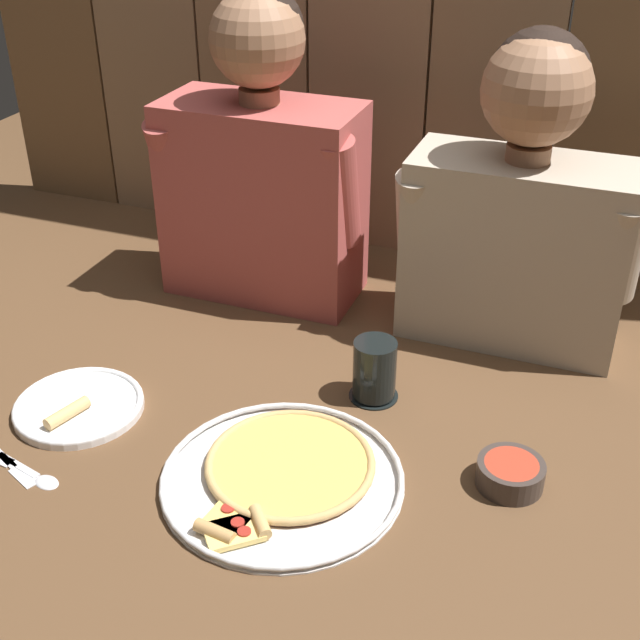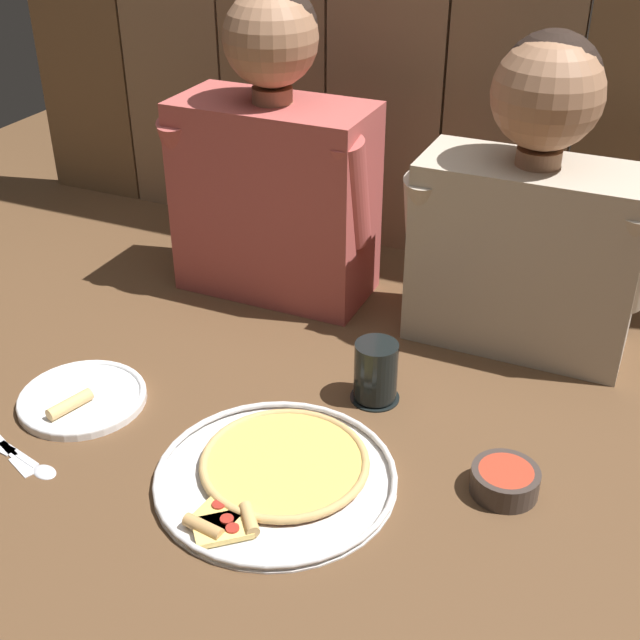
{
  "view_description": "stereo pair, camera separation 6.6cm",
  "coord_description": "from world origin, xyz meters",
  "px_view_note": "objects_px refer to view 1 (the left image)",
  "views": [
    {
      "loc": [
        0.43,
        -1.0,
        0.88
      ],
      "look_at": [
        0.01,
        0.1,
        0.18
      ],
      "focal_mm": 47.03,
      "sensor_mm": 36.0,
      "label": 1
    },
    {
      "loc": [
        0.49,
        -0.97,
        0.88
      ],
      "look_at": [
        0.01,
        0.1,
        0.18
      ],
      "focal_mm": 47.03,
      "sensor_mm": 36.0,
      "label": 2
    }
  ],
  "objects_px": {
    "pizza_tray": "(284,474)",
    "dinner_plate": "(78,406)",
    "drinking_glass": "(374,370)",
    "diner_right": "(522,204)",
    "dipping_bowl": "(510,473)",
    "diner_left": "(262,163)"
  },
  "relations": [
    {
      "from": "pizza_tray",
      "to": "dinner_plate",
      "type": "distance_m",
      "value": 0.4
    },
    {
      "from": "dinner_plate",
      "to": "drinking_glass",
      "type": "relative_size",
      "value": 1.99
    },
    {
      "from": "drinking_glass",
      "to": "diner_right",
      "type": "distance_m",
      "value": 0.41
    },
    {
      "from": "pizza_tray",
      "to": "diner_right",
      "type": "xyz_separation_m",
      "value": [
        0.24,
        0.56,
        0.27
      ]
    },
    {
      "from": "dipping_bowl",
      "to": "diner_right",
      "type": "distance_m",
      "value": 0.52
    },
    {
      "from": "pizza_tray",
      "to": "diner_left",
      "type": "distance_m",
      "value": 0.68
    },
    {
      "from": "dinner_plate",
      "to": "diner_left",
      "type": "relative_size",
      "value": 0.36
    },
    {
      "from": "diner_left",
      "to": "dinner_plate",
      "type": "bearing_deg",
      "value": -103.15
    },
    {
      "from": "pizza_tray",
      "to": "dipping_bowl",
      "type": "bearing_deg",
      "value": 18.83
    },
    {
      "from": "dipping_bowl",
      "to": "diner_right",
      "type": "xyz_separation_m",
      "value": [
        -0.09,
        0.45,
        0.25
      ]
    },
    {
      "from": "dinner_plate",
      "to": "drinking_glass",
      "type": "xyz_separation_m",
      "value": [
        0.47,
        0.22,
        0.05
      ]
    },
    {
      "from": "dinner_plate",
      "to": "diner_right",
      "type": "height_order",
      "value": "diner_right"
    },
    {
      "from": "dinner_plate",
      "to": "drinking_glass",
      "type": "bearing_deg",
      "value": 25.62
    },
    {
      "from": "dinner_plate",
      "to": "dipping_bowl",
      "type": "relative_size",
      "value": 2.14
    },
    {
      "from": "dipping_bowl",
      "to": "dinner_plate",
      "type": "bearing_deg",
      "value": -173.88
    },
    {
      "from": "drinking_glass",
      "to": "dipping_bowl",
      "type": "distance_m",
      "value": 0.3
    },
    {
      "from": "dinner_plate",
      "to": "diner_left",
      "type": "distance_m",
      "value": 0.61
    },
    {
      "from": "pizza_tray",
      "to": "drinking_glass",
      "type": "xyz_separation_m",
      "value": [
        0.06,
        0.26,
        0.05
      ]
    },
    {
      "from": "pizza_tray",
      "to": "diner_left",
      "type": "bearing_deg",
      "value": 116.64
    },
    {
      "from": "pizza_tray",
      "to": "dinner_plate",
      "type": "xyz_separation_m",
      "value": [
        -0.4,
        0.03,
        -0.0
      ]
    },
    {
      "from": "pizza_tray",
      "to": "diner_right",
      "type": "height_order",
      "value": "diner_right"
    },
    {
      "from": "diner_left",
      "to": "dipping_bowl",
      "type": "bearing_deg",
      "value": -36.15
    }
  ]
}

